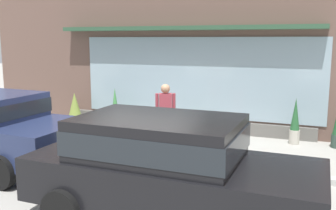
{
  "coord_description": "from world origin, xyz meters",
  "views": [
    {
      "loc": [
        3.82,
        -7.78,
        2.7
      ],
      "look_at": [
        0.23,
        1.2,
        1.05
      ],
      "focal_mm": 41.19,
      "sensor_mm": 36.0,
      "label": 1
    }
  ],
  "objects_px": {
    "parked_car_black": "(166,163)",
    "fire_hydrant": "(199,134)",
    "potted_plant_corner_tall": "(193,124)",
    "pedestrian_with_handbag": "(164,112)",
    "potted_plant_window_right": "(75,109)",
    "potted_plant_near_hydrant": "(115,109)",
    "potted_plant_window_left": "(295,122)"
  },
  "relations": [
    {
      "from": "pedestrian_with_handbag",
      "to": "potted_plant_corner_tall",
      "type": "xyz_separation_m",
      "value": [
        0.08,
        2.02,
        -0.71
      ]
    },
    {
      "from": "parked_car_black",
      "to": "potted_plant_window_left",
      "type": "relative_size",
      "value": 3.57
    },
    {
      "from": "potted_plant_near_hydrant",
      "to": "potted_plant_corner_tall",
      "type": "bearing_deg",
      "value": 4.76
    },
    {
      "from": "pedestrian_with_handbag",
      "to": "potted_plant_near_hydrant",
      "type": "bearing_deg",
      "value": -60.98
    },
    {
      "from": "potted_plant_window_right",
      "to": "potted_plant_window_left",
      "type": "xyz_separation_m",
      "value": [
        6.76,
        0.06,
        0.1
      ]
    },
    {
      "from": "potted_plant_near_hydrant",
      "to": "pedestrian_with_handbag",
      "type": "bearing_deg",
      "value": -37.14
    },
    {
      "from": "potted_plant_corner_tall",
      "to": "potted_plant_near_hydrant",
      "type": "distance_m",
      "value": 2.51
    },
    {
      "from": "potted_plant_window_left",
      "to": "potted_plant_window_right",
      "type": "bearing_deg",
      "value": -179.48
    },
    {
      "from": "parked_car_black",
      "to": "potted_plant_window_left",
      "type": "bearing_deg",
      "value": 74.24
    },
    {
      "from": "potted_plant_window_right",
      "to": "potted_plant_window_left",
      "type": "relative_size",
      "value": 0.83
    },
    {
      "from": "potted_plant_window_left",
      "to": "potted_plant_corner_tall",
      "type": "bearing_deg",
      "value": 176.05
    },
    {
      "from": "potted_plant_corner_tall",
      "to": "parked_car_black",
      "type": "bearing_deg",
      "value": -76.11
    },
    {
      "from": "pedestrian_with_handbag",
      "to": "parked_car_black",
      "type": "height_order",
      "value": "pedestrian_with_handbag"
    },
    {
      "from": "potted_plant_near_hydrant",
      "to": "fire_hydrant",
      "type": "bearing_deg",
      "value": -28.16
    },
    {
      "from": "fire_hydrant",
      "to": "potted_plant_corner_tall",
      "type": "bearing_deg",
      "value": 111.62
    },
    {
      "from": "fire_hydrant",
      "to": "potted_plant_near_hydrant",
      "type": "relative_size",
      "value": 0.79
    },
    {
      "from": "pedestrian_with_handbag",
      "to": "potted_plant_window_right",
      "type": "xyz_separation_m",
      "value": [
        -3.85,
        1.77,
        -0.47
      ]
    },
    {
      "from": "fire_hydrant",
      "to": "potted_plant_window_left",
      "type": "bearing_deg",
      "value": 40.3
    },
    {
      "from": "pedestrian_with_handbag",
      "to": "potted_plant_window_right",
      "type": "height_order",
      "value": "pedestrian_with_handbag"
    },
    {
      "from": "parked_car_black",
      "to": "potted_plant_corner_tall",
      "type": "relative_size",
      "value": 8.73
    },
    {
      "from": "fire_hydrant",
      "to": "potted_plant_window_right",
      "type": "xyz_separation_m",
      "value": [
        -4.7,
        1.69,
        0.01
      ]
    },
    {
      "from": "pedestrian_with_handbag",
      "to": "fire_hydrant",
      "type": "bearing_deg",
      "value": 161.51
    },
    {
      "from": "parked_car_black",
      "to": "fire_hydrant",
      "type": "bearing_deg",
      "value": 99.59
    },
    {
      "from": "parked_car_black",
      "to": "potted_plant_near_hydrant",
      "type": "bearing_deg",
      "value": 126.59
    },
    {
      "from": "fire_hydrant",
      "to": "potted_plant_corner_tall",
      "type": "xyz_separation_m",
      "value": [
        -0.77,
        1.94,
        -0.23
      ]
    },
    {
      "from": "potted_plant_window_right",
      "to": "potted_plant_near_hydrant",
      "type": "bearing_deg",
      "value": 2.02
    },
    {
      "from": "fire_hydrant",
      "to": "parked_car_black",
      "type": "bearing_deg",
      "value": -80.72
    },
    {
      "from": "parked_car_black",
      "to": "potted_plant_corner_tall",
      "type": "bearing_deg",
      "value": 104.2
    },
    {
      "from": "pedestrian_with_handbag",
      "to": "potted_plant_near_hydrant",
      "type": "distance_m",
      "value": 3.03
    },
    {
      "from": "parked_car_black",
      "to": "potted_plant_window_right",
      "type": "bearing_deg",
      "value": 135.99
    },
    {
      "from": "parked_car_black",
      "to": "potted_plant_corner_tall",
      "type": "xyz_separation_m",
      "value": [
        -1.34,
        5.4,
        -0.64
      ]
    },
    {
      "from": "pedestrian_with_handbag",
      "to": "parked_car_black",
      "type": "bearing_deg",
      "value": 88.88
    }
  ]
}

